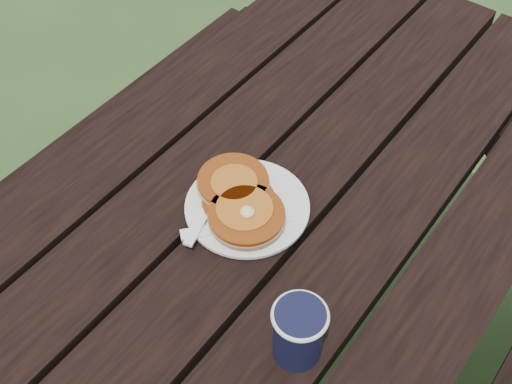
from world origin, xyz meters
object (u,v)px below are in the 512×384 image
Objects in this scene: coffee_cup at (299,330)px; picnic_table at (218,379)px; plate at (247,208)px; pancake_stack at (240,200)px.

picnic_table is at bearing 174.32° from coffee_cup.
plate is (-0.03, 0.14, 0.39)m from picnic_table.
pancake_stack is (-0.01, -0.01, 0.02)m from plate.
plate reaches higher than picnic_table.
pancake_stack is at bearing 106.02° from picnic_table.
plate is 0.02m from pancake_stack.
coffee_cup is (0.21, -0.15, 0.03)m from pancake_stack.
picnic_table is 0.41m from plate.
plate is 0.26m from coffee_cup.
picnic_table is at bearing -73.98° from pancake_stack.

